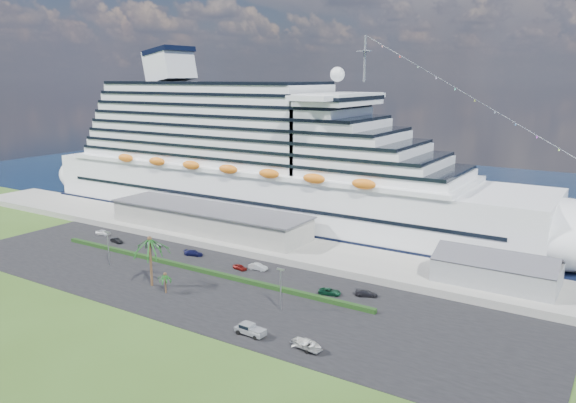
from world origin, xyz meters
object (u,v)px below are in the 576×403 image
Objects in this scene: cruise_ship at (267,166)px; parked_car_3 at (194,253)px; pickup_truck at (250,329)px; boat_trailer at (307,344)px.

cruise_ship is 43.21m from parked_car_3.
parked_car_3 is (5.19, -39.85, -15.88)m from cruise_ship.
pickup_truck reaches higher than boat_trailer.
parked_car_3 is 46.95m from pickup_truck.
boat_trailer is at bearing -132.86° from parked_car_3.
boat_trailer is at bearing 2.25° from pickup_truck.
boat_trailer is at bearing -51.23° from cruise_ship.
pickup_truck is (37.75, -27.91, 0.40)m from parked_car_3.
pickup_truck is (42.94, -67.76, -15.48)m from cruise_ship.
cruise_ship is 87.71m from boat_trailer.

